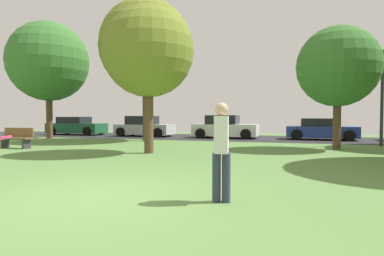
# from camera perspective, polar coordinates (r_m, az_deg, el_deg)

# --- Properties ---
(ground_plane) EXTENTS (44.00, 44.00, 0.00)m
(ground_plane) POSITION_cam_1_polar(r_m,az_deg,el_deg) (5.95, -17.52, -11.75)
(ground_plane) COLOR #5B8442
(road_strip) EXTENTS (44.00, 6.40, 0.01)m
(road_strip) POSITION_cam_1_polar(r_m,az_deg,el_deg) (21.03, 8.55, -1.76)
(road_strip) COLOR #28282B
(road_strip) RESTS_ON ground_plane
(oak_tree_center) EXTENTS (3.46, 3.46, 5.60)m
(oak_tree_center) POSITION_cam_1_polar(r_m,az_deg,el_deg) (12.55, -7.79, 13.27)
(oak_tree_center) COLOR brown
(oak_tree_center) RESTS_ON ground_plane
(oak_tree_left) EXTENTS (3.40, 3.40, 5.22)m
(oak_tree_left) POSITION_cam_1_polar(r_m,az_deg,el_deg) (15.03, 24.59, 9.92)
(oak_tree_left) COLOR brown
(oak_tree_left) RESTS_ON ground_plane
(oak_tree_right) EXTENTS (4.95, 4.95, 7.33)m
(oak_tree_right) POSITION_cam_1_polar(r_m,az_deg,el_deg) (22.40, -24.24, 10.73)
(oak_tree_right) COLOR brown
(oak_tree_right) RESTS_ON ground_plane
(birch_tree_lone) EXTENTS (5.29, 5.29, 8.07)m
(birch_tree_lone) POSITION_cam_1_polar(r_m,az_deg,el_deg) (18.94, -8.24, 14.25)
(birch_tree_lone) COLOR brown
(birch_tree_lone) RESTS_ON ground_plane
(person_bystander) EXTENTS (0.30, 0.35, 1.64)m
(person_bystander) POSITION_cam_1_polar(r_m,az_deg,el_deg) (5.26, 5.27, -3.48)
(person_bystander) COLOR #2D334C
(person_bystander) RESTS_ON ground_plane
(frisbee_disc) EXTENTS (0.33, 0.33, 0.09)m
(frisbee_disc) POSITION_cam_1_polar(r_m,az_deg,el_deg) (4.77, -31.03, -1.65)
(frisbee_disc) COLOR #EA2D6B
(parked_car_green) EXTENTS (4.45, 1.95, 1.37)m
(parked_car_green) POSITION_cam_1_polar(r_m,az_deg,el_deg) (26.01, -19.98, 0.27)
(parked_car_green) COLOR #195633
(parked_car_green) RESTS_ON ground_plane
(parked_car_silver) EXTENTS (4.01, 2.03, 1.43)m
(parked_car_silver) POSITION_cam_1_polar(r_m,az_deg,el_deg) (22.83, -8.53, 0.17)
(parked_car_silver) COLOR #B7B7BC
(parked_car_silver) RESTS_ON ground_plane
(parked_car_white) EXTENTS (4.12, 2.09, 1.48)m
(parked_car_white) POSITION_cam_1_polar(r_m,az_deg,el_deg) (20.90, 5.89, 0.06)
(parked_car_white) COLOR white
(parked_car_white) RESTS_ON ground_plane
(parked_car_blue) EXTENTS (4.02, 2.04, 1.29)m
(parked_car_blue) POSITION_cam_1_polar(r_m,az_deg,el_deg) (20.80, 21.94, -0.29)
(parked_car_blue) COLOR #233893
(parked_car_blue) RESTS_ON ground_plane
(park_bench) EXTENTS (1.60, 0.45, 0.90)m
(park_bench) POSITION_cam_1_polar(r_m,az_deg,el_deg) (16.14, -28.82, -1.53)
(park_bench) COLOR brown
(park_bench) RESTS_ON ground_plane
(street_lamp_post) EXTENTS (0.14, 0.14, 4.50)m
(street_lamp_post) POSITION_cam_1_polar(r_m,az_deg,el_deg) (17.38, 30.81, 4.57)
(street_lamp_post) COLOR #2D2D33
(street_lamp_post) RESTS_ON ground_plane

